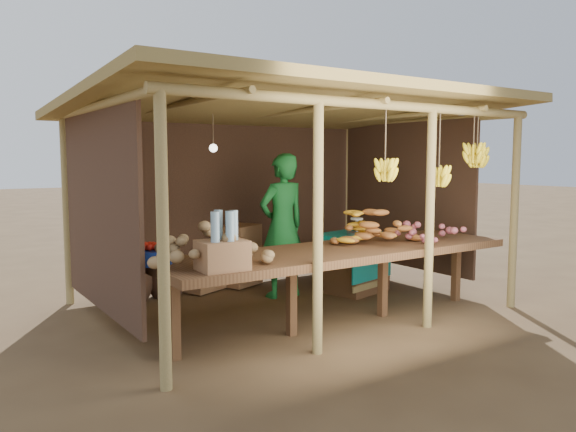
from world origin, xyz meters
TOP-DOWN VIEW (x-y plane):
  - ground at (0.00, 0.00)m, footprint 60.00×60.00m
  - stall_structure at (0.07, 0.04)m, footprint 4.70×3.50m
  - counter at (0.00, -0.95)m, footprint 3.90×1.05m
  - potato_heap at (-1.53, -1.05)m, footprint 1.16×0.79m
  - sweet_potato_heap at (0.59, -0.96)m, footprint 1.03×0.68m
  - onion_heap at (1.17, -1.12)m, footprint 0.88×0.59m
  - banana_pile at (0.42, -0.74)m, footprint 0.72×0.49m
  - tomato_basin at (-1.90, -0.70)m, footprint 0.36×0.36m
  - bottle_box at (-1.51, -1.28)m, footprint 0.40×0.32m
  - vendor at (0.18, 0.40)m, footprint 0.66×0.45m
  - tarp_crate at (1.10, 0.11)m, footprint 0.96×0.87m
  - carton_stack at (-0.17, 1.20)m, footprint 1.17×0.56m
  - burlap_sacks at (-1.23, 1.19)m, footprint 0.89×0.47m

SIDE VIEW (x-z plane):
  - ground at x=0.00m, z-range 0.00..0.00m
  - burlap_sacks at x=-1.23m, z-range -0.04..0.59m
  - carton_stack at x=-0.17m, z-range -0.05..0.76m
  - tarp_crate at x=1.10m, z-range -0.09..0.89m
  - counter at x=0.00m, z-range 0.34..1.14m
  - tomato_basin at x=-1.90m, z-range 0.78..0.97m
  - vendor at x=0.18m, z-range 0.00..1.77m
  - banana_pile at x=0.42m, z-range 0.80..1.15m
  - sweet_potato_heap at x=0.59m, z-range 0.80..1.16m
  - onion_heap at x=1.17m, z-range 0.80..1.16m
  - potato_heap at x=-1.53m, z-range 0.80..1.17m
  - bottle_box at x=-1.51m, z-range 0.74..1.23m
  - stall_structure at x=0.07m, z-range 0.70..3.14m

